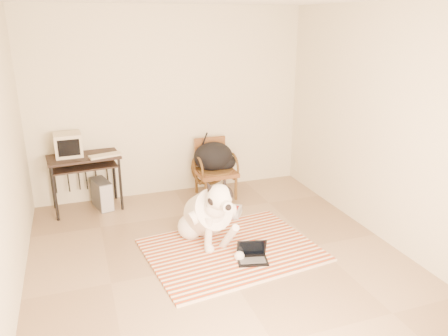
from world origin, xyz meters
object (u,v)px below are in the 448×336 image
pc_tower (102,194)px  rattan_chair (214,168)px  backpack (215,158)px  dog (208,215)px  laptop (252,255)px  computer_desk (84,164)px  crt_monitor (68,145)px

pc_tower → rattan_chair: rattan_chair is taller
rattan_chair → backpack: bearing=27.9°
dog → laptop: size_ratio=3.28×
dog → pc_tower: (-1.09, 1.45, -0.16)m
laptop → computer_desk: bearing=128.2°
laptop → pc_tower: pc_tower is taller
pc_tower → rattan_chair: bearing=-2.5°
rattan_chair → computer_desk: bearing=177.5°
crt_monitor → rattan_chair: bearing=-4.5°
rattan_chair → laptop: bearing=-96.2°
computer_desk → crt_monitor: size_ratio=2.68×
dog → laptop: 0.72m
dog → rattan_chair: bearing=68.9°
crt_monitor → rattan_chair: (1.99, -0.16, -0.50)m
laptop → rattan_chair: rattan_chair is taller
crt_monitor → pc_tower: bearing=-13.3°
pc_tower → dog: bearing=-53.0°
computer_desk → rattan_chair: rattan_chair is taller
rattan_chair → backpack: size_ratio=1.35×
dog → backpack: (0.55, 1.39, 0.22)m
computer_desk → rattan_chair: 1.83m
rattan_chair → pc_tower: bearing=177.5°
laptop → dog: bearing=119.1°
dog → rattan_chair: (0.53, 1.38, 0.06)m
laptop → crt_monitor: crt_monitor is taller
laptop → pc_tower: bearing=124.9°
computer_desk → crt_monitor: crt_monitor is taller
pc_tower → laptop: bearing=-55.1°
backpack → pc_tower: bearing=177.8°
dog → computer_desk: dog is taller
pc_tower → rattan_chair: size_ratio=0.55×
laptop → backpack: 2.04m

